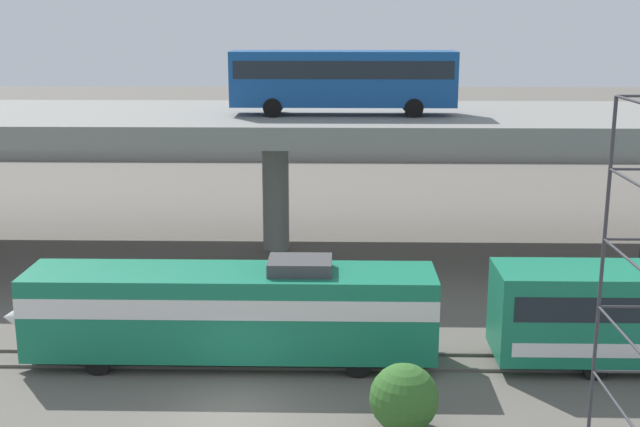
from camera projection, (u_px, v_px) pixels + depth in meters
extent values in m
plane|color=#605B54|center=(233.00, 409.00, 28.17)|extent=(260.00, 260.00, 0.00)
cube|color=#59544C|center=(244.00, 368.00, 31.33)|extent=(110.00, 0.12, 0.12)
cube|color=#59544C|center=(248.00, 353.00, 32.76)|extent=(110.00, 0.12, 0.12)
cube|color=#197A56|center=(231.00, 311.00, 31.58)|extent=(15.59, 3.00, 3.20)
cube|color=white|center=(231.00, 297.00, 31.45)|extent=(15.59, 3.04, 0.77)
cone|color=white|center=(30.00, 317.00, 31.82)|extent=(2.13, 2.85, 2.85)
cube|color=black|center=(69.00, 288.00, 31.50)|extent=(2.13, 2.70, 1.02)
cube|color=#3F3F42|center=(300.00, 265.00, 31.09)|extent=(2.40, 1.80, 0.50)
cylinder|color=black|center=(98.00, 363.00, 30.75)|extent=(0.96, 0.18, 0.96)
cylinder|color=black|center=(117.00, 336.00, 33.37)|extent=(0.96, 0.18, 0.96)
cylinder|color=black|center=(359.00, 365.00, 30.54)|extent=(0.96, 0.18, 0.96)
cylinder|color=black|center=(357.00, 338.00, 33.16)|extent=(0.96, 0.18, 0.96)
cylinder|color=black|center=(596.00, 368.00, 30.36)|extent=(0.92, 0.18, 0.92)
cylinder|color=black|center=(575.00, 340.00, 32.98)|extent=(0.92, 0.18, 0.92)
cube|color=gray|center=(275.00, 122.00, 45.89)|extent=(96.00, 12.85, 1.13)
cylinder|color=gray|center=(276.00, 191.00, 46.81)|extent=(1.50, 1.50, 6.74)
cube|color=#14478C|center=(343.00, 78.00, 44.10)|extent=(12.00, 2.55, 2.90)
cube|color=black|center=(343.00, 69.00, 43.98)|extent=(11.52, 2.59, 0.93)
cube|color=black|center=(232.00, 72.00, 44.14)|extent=(0.08, 2.30, 1.74)
cylinder|color=black|center=(272.00, 108.00, 43.34)|extent=(1.00, 0.26, 1.00)
cylinder|color=black|center=(276.00, 103.00, 45.70)|extent=(1.00, 0.26, 1.00)
cylinder|color=black|center=(414.00, 108.00, 43.18)|extent=(1.00, 0.26, 1.00)
cylinder|color=black|center=(410.00, 103.00, 45.54)|extent=(1.00, 0.26, 1.00)
cylinder|color=#38383D|center=(599.00, 307.00, 21.92)|extent=(0.10, 0.10, 11.16)
cylinder|color=#38383D|center=(616.00, 404.00, 20.49)|extent=(0.07, 3.83, 0.07)
cylinder|color=#38383D|center=(623.00, 334.00, 20.05)|extent=(0.07, 3.83, 0.07)
cylinder|color=#38383D|center=(630.00, 261.00, 19.62)|extent=(0.07, 3.83, 0.07)
cylinder|color=#38383D|center=(637.00, 184.00, 19.18)|extent=(0.07, 3.83, 0.07)
cube|color=gray|center=(302.00, 144.00, 81.46)|extent=(66.92, 12.26, 1.36)
cube|color=#515459|center=(397.00, 134.00, 78.78)|extent=(4.19, 1.85, 0.70)
cube|color=#1E232B|center=(399.00, 128.00, 78.64)|extent=(1.84, 1.63, 0.48)
cylinder|color=black|center=(384.00, 139.00, 78.04)|extent=(0.64, 0.20, 0.64)
cylinder|color=black|center=(383.00, 136.00, 79.74)|extent=(0.64, 0.20, 0.64)
cylinder|color=black|center=(411.00, 139.00, 77.98)|extent=(0.64, 0.20, 0.64)
cylinder|color=black|center=(410.00, 136.00, 79.69)|extent=(0.64, 0.20, 0.64)
cube|color=#0C4C26|center=(103.00, 129.00, 82.07)|extent=(4.13, 1.76, 0.70)
cube|color=#1E232B|center=(105.00, 123.00, 81.92)|extent=(1.82, 1.54, 0.48)
cylinder|color=black|center=(88.00, 134.00, 81.37)|extent=(0.64, 0.20, 0.64)
cylinder|color=black|center=(93.00, 132.00, 82.99)|extent=(0.64, 0.20, 0.64)
cylinder|color=black|center=(114.00, 134.00, 81.31)|extent=(0.64, 0.20, 0.64)
cylinder|color=black|center=(118.00, 132.00, 82.93)|extent=(0.64, 0.20, 0.64)
cube|color=#9E998C|center=(30.00, 126.00, 84.61)|extent=(4.02, 1.71, 0.70)
cube|color=#1E232B|center=(32.00, 120.00, 84.47)|extent=(1.77, 1.51, 0.48)
cylinder|color=black|center=(15.00, 130.00, 83.93)|extent=(0.64, 0.20, 0.64)
cylinder|color=black|center=(21.00, 128.00, 85.51)|extent=(0.64, 0.20, 0.64)
cylinder|color=black|center=(40.00, 130.00, 83.88)|extent=(0.64, 0.20, 0.64)
cylinder|color=black|center=(45.00, 128.00, 85.46)|extent=(0.64, 0.20, 0.64)
cube|color=#B7B7BC|center=(240.00, 132.00, 80.31)|extent=(4.56, 1.70, 0.70)
cube|color=#1E232B|center=(238.00, 126.00, 80.18)|extent=(2.01, 1.50, 0.48)
cylinder|color=black|center=(256.00, 134.00, 81.15)|extent=(0.64, 0.20, 0.64)
cylinder|color=black|center=(254.00, 137.00, 79.58)|extent=(0.64, 0.20, 0.64)
cylinder|color=black|center=(227.00, 134.00, 81.21)|extent=(0.64, 0.20, 0.64)
cylinder|color=black|center=(225.00, 136.00, 79.64)|extent=(0.64, 0.20, 0.64)
cube|color=#0C4C26|center=(350.00, 131.00, 80.52)|extent=(4.11, 1.88, 0.70)
cube|color=#1E232B|center=(352.00, 125.00, 80.37)|extent=(1.81, 1.66, 0.48)
cylinder|color=black|center=(337.00, 136.00, 79.76)|extent=(0.64, 0.20, 0.64)
cylinder|color=black|center=(337.00, 134.00, 81.50)|extent=(0.64, 0.20, 0.64)
cylinder|color=black|center=(363.00, 136.00, 79.70)|extent=(0.64, 0.20, 0.64)
cylinder|color=black|center=(362.00, 134.00, 81.44)|extent=(0.64, 0.20, 0.64)
cube|color=maroon|center=(170.00, 130.00, 81.77)|extent=(4.20, 1.81, 0.70)
cube|color=#1E232B|center=(168.00, 124.00, 81.64)|extent=(1.85, 1.60, 0.48)
cylinder|color=black|center=(185.00, 132.00, 82.67)|extent=(0.64, 0.20, 0.64)
cylinder|color=black|center=(182.00, 134.00, 80.99)|extent=(0.64, 0.20, 0.64)
cylinder|color=black|center=(159.00, 132.00, 82.72)|extent=(0.64, 0.20, 0.64)
cylinder|color=black|center=(156.00, 134.00, 81.05)|extent=(0.64, 0.20, 0.64)
cube|color=#385B7A|center=(310.00, 122.00, 103.97)|extent=(140.00, 36.00, 0.01)
sphere|color=#336627|center=(404.00, 398.00, 26.53)|extent=(2.25, 2.25, 2.25)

